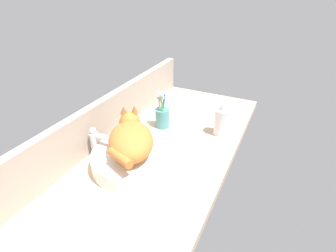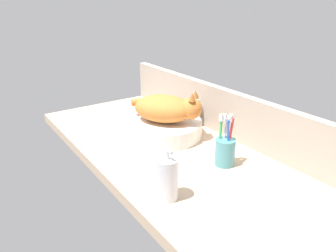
# 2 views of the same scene
# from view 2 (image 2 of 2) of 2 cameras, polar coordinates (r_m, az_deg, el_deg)

# --- Properties ---
(ground_plane) EXTENTS (1.40, 0.59, 0.04)m
(ground_plane) POSITION_cam_2_polar(r_m,az_deg,el_deg) (1.27, 0.94, -5.14)
(ground_plane) COLOR tan
(backsplash_panel) EXTENTS (1.40, 0.04, 0.19)m
(backsplash_panel) POSITION_cam_2_polar(r_m,az_deg,el_deg) (1.39, 10.38, 2.23)
(backsplash_panel) COLOR #AD9E8E
(backsplash_panel) RESTS_ON ground_plane
(sink_basin) EXTENTS (0.32, 0.32, 0.07)m
(sink_basin) POSITION_cam_2_polar(r_m,az_deg,el_deg) (1.38, -0.76, -0.37)
(sink_basin) COLOR white
(sink_basin) RESTS_ON ground_plane
(cat) EXTENTS (0.30, 0.28, 0.14)m
(cat) POSITION_cam_2_polar(r_m,az_deg,el_deg) (1.35, -0.23, 3.12)
(cat) COLOR #CC7533
(cat) RESTS_ON sink_basin
(faucet) EXTENTS (0.04, 0.12, 0.14)m
(faucet) POSITION_cam_2_polar(r_m,az_deg,el_deg) (1.46, 4.60, 2.56)
(faucet) COLOR silver
(faucet) RESTS_ON ground_plane
(soap_dispenser) EXTENTS (0.06, 0.06, 0.16)m
(soap_dispenser) POSITION_cam_2_polar(r_m,az_deg,el_deg) (0.96, -0.14, -9.16)
(soap_dispenser) COLOR silver
(soap_dispenser) RESTS_ON ground_plane
(toothbrush_cup) EXTENTS (0.07, 0.07, 0.19)m
(toothbrush_cup) POSITION_cam_2_polar(r_m,az_deg,el_deg) (1.16, 9.90, -4.20)
(toothbrush_cup) COLOR teal
(toothbrush_cup) RESTS_ON ground_plane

